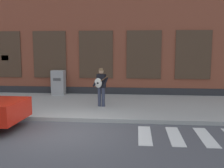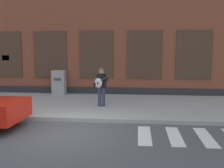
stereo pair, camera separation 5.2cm
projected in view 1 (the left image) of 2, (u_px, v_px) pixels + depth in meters
The scene contains 6 objects.
ground_plane at pixel (66, 132), 8.77m from camera, with size 160.00×160.00×0.00m, color #4C4C51.
sidewalk at pixel (88, 105), 12.67m from camera, with size 28.00×5.49×0.15m.
building_backdrop at pixel (101, 23), 16.77m from camera, with size 28.00×4.06×8.83m.
crosswalk at pixel (221, 137), 8.21m from camera, with size 5.20×1.90×0.01m.
busker at pixel (101, 85), 11.86m from camera, with size 0.72×0.63×1.75m.
utility_box at pixel (58, 83), 15.03m from camera, with size 0.73×0.58×1.40m.
Camera 1 is at (2.35, -8.30, 2.76)m, focal length 42.00 mm.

